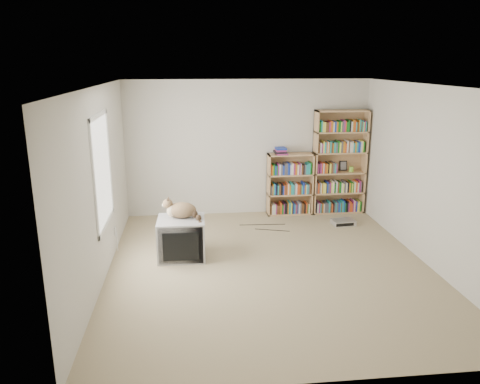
{
  "coord_description": "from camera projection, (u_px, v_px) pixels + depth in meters",
  "views": [
    {
      "loc": [
        -1.07,
        -6.01,
        2.79
      ],
      "look_at": [
        -0.31,
        1.0,
        0.83
      ],
      "focal_mm": 35.0,
      "sensor_mm": 36.0,
      "label": 1
    }
  ],
  "objects": [
    {
      "name": "bookcase_tall",
      "position": [
        339.0,
        165.0,
        8.8
      ],
      "size": [
        0.97,
        0.3,
        1.95
      ],
      "color": "#AA7D55",
      "rests_on": "floor"
    },
    {
      "name": "bookcase_short",
      "position": [
        290.0,
        186.0,
        8.81
      ],
      "size": [
        0.84,
        0.3,
        1.16
      ],
      "color": "#AA7D55",
      "rests_on": "floor"
    },
    {
      "name": "ceiling",
      "position": [
        273.0,
        86.0,
        5.94
      ],
      "size": [
        4.5,
        5.0,
        0.02
      ],
      "primitive_type": "cube",
      "color": "white",
      "rests_on": "wall_back"
    },
    {
      "name": "wall_right",
      "position": [
        430.0,
        177.0,
        6.51
      ],
      "size": [
        0.02,
        5.0,
        2.5
      ],
      "primitive_type": "cube",
      "color": "beige",
      "rests_on": "floor"
    },
    {
      "name": "wall_front",
      "position": [
        323.0,
        254.0,
        3.88
      ],
      "size": [
        4.5,
        0.02,
        2.5
      ],
      "primitive_type": "cube",
      "color": "beige",
      "rests_on": "floor"
    },
    {
      "name": "framed_print",
      "position": [
        343.0,
        166.0,
        8.9
      ],
      "size": [
        0.14,
        0.05,
        0.19
      ],
      "primitive_type": "cube",
      "rotation": [
        -0.17,
        0.0,
        0.0
      ],
      "color": "black",
      "rests_on": "bookcase_tall"
    },
    {
      "name": "window",
      "position": [
        102.0,
        171.0,
        6.2
      ],
      "size": [
        0.02,
        1.22,
        1.52
      ],
      "primitive_type": "cube",
      "color": "white",
      "rests_on": "wall_left"
    },
    {
      "name": "wall_outlet",
      "position": [
        115.0,
        231.0,
        7.09
      ],
      "size": [
        0.01,
        0.08,
        0.13
      ],
      "primitive_type": "cube",
      "color": "silver",
      "rests_on": "wall_left"
    },
    {
      "name": "wall_left",
      "position": [
        100.0,
        186.0,
        6.04
      ],
      "size": [
        0.02,
        5.0,
        2.5
      ],
      "primitive_type": "cube",
      "color": "beige",
      "rests_on": "floor"
    },
    {
      "name": "green_mug",
      "position": [
        351.0,
        169.0,
        8.83
      ],
      "size": [
        0.09,
        0.09,
        0.1
      ],
      "primitive_type": "cylinder",
      "color": "#86C939",
      "rests_on": "bookcase_tall"
    },
    {
      "name": "book_stack",
      "position": [
        281.0,
        151.0,
        8.55
      ],
      "size": [
        0.22,
        0.29,
        0.13
      ],
      "primitive_type": "cube",
      "color": "#C7451A",
      "rests_on": "bookcase_short"
    },
    {
      "name": "wall_back",
      "position": [
        248.0,
        148.0,
        8.67
      ],
      "size": [
        4.5,
        0.02,
        2.5
      ],
      "primitive_type": "cube",
      "color": "beige",
      "rests_on": "floor"
    },
    {
      "name": "dvd_player",
      "position": [
        343.0,
        222.0,
        8.31
      ],
      "size": [
        0.41,
        0.32,
        0.09
      ],
      "primitive_type": "cube",
      "rotation": [
        0.0,
        0.0,
        0.1
      ],
      "color": "silver",
      "rests_on": "floor"
    },
    {
      "name": "floor_cables",
      "position": [
        249.0,
        229.0,
        8.07
      ],
      "size": [
        1.2,
        0.7,
        0.01
      ],
      "primitive_type": null,
      "color": "black",
      "rests_on": "floor"
    },
    {
      "name": "floor",
      "position": [
        270.0,
        267.0,
        6.61
      ],
      "size": [
        4.5,
        5.0,
        0.01
      ],
      "primitive_type": "cube",
      "color": "tan",
      "rests_on": "ground"
    },
    {
      "name": "cat",
      "position": [
        184.0,
        213.0,
        6.8
      ],
      "size": [
        0.61,
        0.51,
        0.5
      ],
      "rotation": [
        0.0,
        0.0,
        -0.11
      ],
      "color": "#352316",
      "rests_on": "crt_tv"
    },
    {
      "name": "crt_tv",
      "position": [
        182.0,
        238.0,
        6.87
      ],
      "size": [
        0.7,
        0.64,
        0.59
      ],
      "rotation": [
        0.0,
        0.0,
        -0.02
      ],
      "color": "#98989A",
      "rests_on": "floor"
    }
  ]
}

